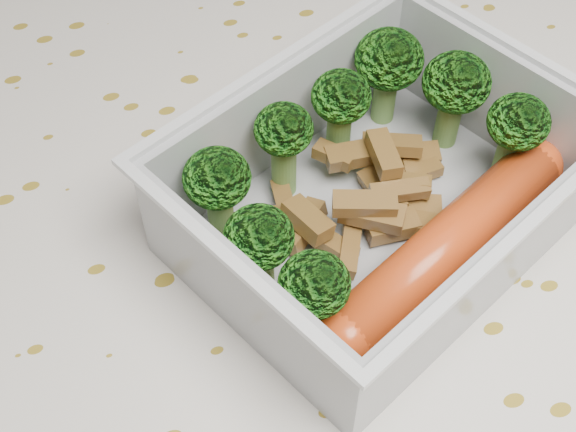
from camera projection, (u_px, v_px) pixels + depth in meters
name	position (u px, v px, depth m)	size (l,w,h in m)	color
dining_table	(275.00, 332.00, 0.47)	(1.40, 0.90, 0.75)	brown
tablecloth	(273.00, 285.00, 0.43)	(1.46, 0.96, 0.19)	silver
lunch_container	(378.00, 201.00, 0.39)	(0.23, 0.21, 0.07)	silver
broccoli_florets	(358.00, 142.00, 0.38)	(0.18, 0.15, 0.06)	#608C3F
meat_pile	(366.00, 197.00, 0.40)	(0.12, 0.08, 0.03)	brown
sausage	(448.00, 245.00, 0.37)	(0.15, 0.08, 0.03)	#D04315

